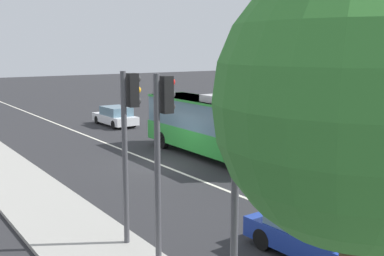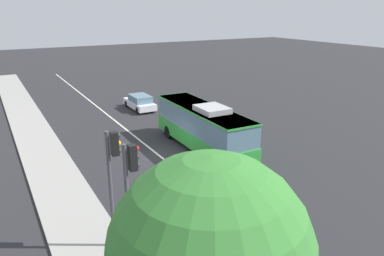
{
  "view_description": "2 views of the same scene",
  "coord_description": "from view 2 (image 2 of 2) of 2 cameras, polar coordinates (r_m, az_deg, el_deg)",
  "views": [
    {
      "loc": [
        -20.19,
        11.82,
        5.82
      ],
      "look_at": [
        1.09,
        -2.8,
        1.45
      ],
      "focal_mm": 44.07,
      "sensor_mm": 36.0,
      "label": 1
    },
    {
      "loc": [
        -21.43,
        9.66,
        9.67
      ],
      "look_at": [
        0.04,
        -2.47,
        1.67
      ],
      "focal_mm": 34.73,
      "sensor_mm": 36.0,
      "label": 2
    }
  ],
  "objects": [
    {
      "name": "traffic_light_near_corner",
      "position": [
        11.01,
        -3.76,
        -15.76
      ],
      "size": [
        0.32,
        0.62,
        5.2
      ],
      "rotation": [
        0.0,
        0.0,
        -1.58
      ],
      "color": "#47474C",
      "rests_on": "ground_plane"
    },
    {
      "name": "sedan_white",
      "position": [
        37.36,
        -8.02,
        3.95
      ],
      "size": [
        4.51,
        1.85,
        1.46
      ],
      "rotation": [
        0.0,
        0.0,
        0.01
      ],
      "color": "white",
      "rests_on": "ground_plane"
    },
    {
      "name": "lane_centre_line",
      "position": [
        25.42,
        -4.82,
        -4.43
      ],
      "size": [
        76.0,
        0.16,
        0.01
      ],
      "primitive_type": "cube",
      "color": "silver",
      "rests_on": "ground_plane"
    },
    {
      "name": "traffic_light_mid_block",
      "position": [
        13.66,
        -9.42,
        -8.83
      ],
      "size": [
        0.32,
        0.62,
        5.2
      ],
      "rotation": [
        0.0,
        0.0,
        -1.59
      ],
      "color": "#47474C",
      "rests_on": "ground_plane"
    },
    {
      "name": "ground_plane",
      "position": [
        25.42,
        -4.82,
        -4.45
      ],
      "size": [
        160.0,
        160.0,
        0.0
      ],
      "primitive_type": "plane",
      "color": "#28282B"
    },
    {
      "name": "sedan_blue",
      "position": [
        15.14,
        8.57,
        -18.47
      ],
      "size": [
        4.56,
        1.95,
        1.46
      ],
      "rotation": [
        0.0,
        0.0,
        3.17
      ],
      "color": "#1E3899",
      "rests_on": "ground_plane"
    },
    {
      "name": "transit_bus",
      "position": [
        25.98,
        1.71,
        0.36
      ],
      "size": [
        10.05,
        2.72,
        3.46
      ],
      "rotation": [
        0.0,
        0.0,
        -0.02
      ],
      "color": "green",
      "rests_on": "ground_plane"
    },
    {
      "name": "street_tree_kerbside_left",
      "position": [
        7.67,
        2.77,
        -18.74
      ],
      "size": [
        4.08,
        4.08,
        7.15
      ],
      "color": "#4C3823",
      "rests_on": "ground_plane"
    },
    {
      "name": "sidewalk_kerb",
      "position": [
        23.65,
        -20.28,
        -7.17
      ],
      "size": [
        80.0,
        2.94,
        0.14
      ],
      "primitive_type": "cube",
      "color": "#9E9B93",
      "rests_on": "ground_plane"
    },
    {
      "name": "traffic_light_far_corner",
      "position": [
        15.08,
        -12.03,
        -6.34
      ],
      "size": [
        0.33,
        0.62,
        5.2
      ],
      "rotation": [
        0.0,
        0.0,
        -1.62
      ],
      "color": "#47474C",
      "rests_on": "ground_plane"
    }
  ]
}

